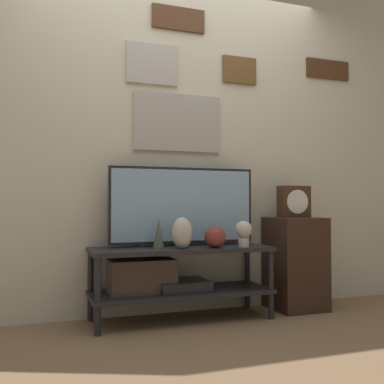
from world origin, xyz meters
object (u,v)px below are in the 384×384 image
vase_round_glass (215,237)px  decorative_bust (244,232)px  vase_slim_bronze (159,233)px  vase_urn_stoneware (182,233)px  mantel_clock (294,202)px  television (183,205)px

vase_round_glass → decorative_bust: bearing=-3.7°
vase_slim_bronze → vase_round_glass: vase_slim_bronze is taller
vase_slim_bronze → decorative_bust: vase_slim_bronze is taller
vase_urn_stoneware → mantel_clock: size_ratio=0.85×
vase_slim_bronze → mantel_clock: bearing=2.8°
vase_round_glass → vase_urn_stoneware: (-0.24, 0.02, 0.03)m
vase_urn_stoneware → decorative_bust: size_ratio=1.15×
decorative_bust → vase_slim_bronze: bearing=169.8°
vase_round_glass → vase_urn_stoneware: bearing=176.0°
mantel_clock → vase_round_glass: bearing=-168.5°
television → vase_urn_stoneware: 0.28m
television → vase_slim_bronze: (-0.22, -0.12, -0.19)m
vase_slim_bronze → vase_urn_stoneware: bearing=-28.0°
vase_round_glass → mantel_clock: size_ratio=0.60×
television → mantel_clock: (0.89, -0.06, 0.03)m
vase_round_glass → decorative_bust: decorative_bust is taller
vase_urn_stoneware → decorative_bust: (0.45, -0.03, 0.00)m
vase_urn_stoneware → vase_slim_bronze: bearing=152.0°
television → decorative_bust: bearing=-31.0°
television → vase_round_glass: (0.16, -0.21, -0.22)m
vase_slim_bronze → decorative_bust: size_ratio=1.12×
vase_slim_bronze → vase_round_glass: bearing=-13.8°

